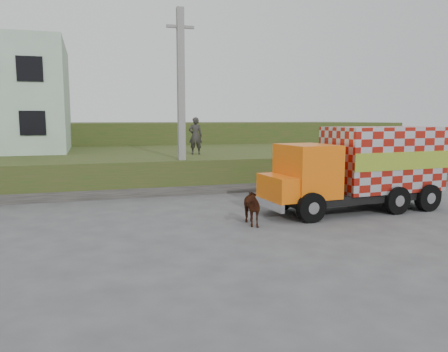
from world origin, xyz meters
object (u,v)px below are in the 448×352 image
object	(u,v)px
cargo_truck	(362,168)
cow	(248,207)
utility_pole	(181,101)
pedestrian	(195,136)

from	to	relation	value
cargo_truck	cow	xyz separation A→B (m)	(-4.68, -0.90, -0.97)
utility_pole	pedestrian	xyz separation A→B (m)	(1.29, 2.75, -1.63)
cow	pedestrian	size ratio (longest dim) A/B	0.73
cargo_truck	pedestrian	xyz separation A→B (m)	(-4.16, 8.24, 0.89)
utility_pole	cargo_truck	bearing A→B (deg)	-45.22
cow	utility_pole	bearing A→B (deg)	98.96
utility_pole	pedestrian	bearing A→B (deg)	64.89
utility_pole	cow	xyz separation A→B (m)	(0.76, -6.39, -3.50)
cargo_truck	cow	world-z (taller)	cargo_truck
utility_pole	cow	bearing A→B (deg)	-83.17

